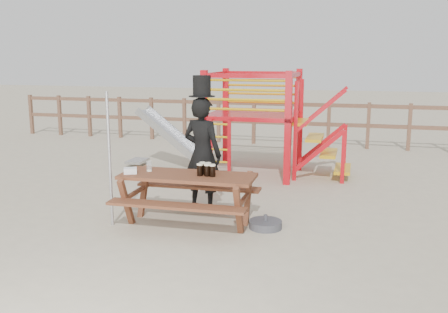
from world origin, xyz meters
TOP-DOWN VIEW (x-y plane):
  - ground at (0.00, 0.00)m, footprint 60.00×60.00m
  - back_fence at (0.00, 7.00)m, footprint 15.09×0.09m
  - playground_fort at (0.12, 3.58)m, footprint 4.71×1.84m
  - picnic_table at (-0.04, 0.18)m, footprint 1.90×1.33m
  - man_with_hat at (-0.05, 0.91)m, footprint 0.73×0.57m
  - metal_pole at (-1.06, -0.13)m, footprint 0.04×0.04m
  - parasol_base at (1.06, 0.30)m, footprint 0.46×0.46m
  - paper_bag at (-0.84, 0.03)m, footprint 0.22×0.20m
  - stout_pints at (0.23, 0.19)m, footprint 0.27×0.18m
  - empty_glasses at (-0.63, 0.23)m, footprint 0.08×0.08m

SIDE VIEW (x-z plane):
  - ground at x=0.00m, z-range 0.00..0.00m
  - parasol_base at x=1.06m, z-range -0.04..0.15m
  - picnic_table at x=-0.04m, z-range 0.10..0.82m
  - back_fence at x=0.00m, z-range 0.14..1.34m
  - paper_bag at x=-0.84m, z-range 0.73..0.81m
  - empty_glasses at x=-0.63m, z-range 0.72..0.87m
  - stout_pints at x=0.23m, z-range 0.73..0.90m
  - man_with_hat at x=-0.05m, z-range -0.11..1.97m
  - metal_pole at x=-1.06m, z-range 0.00..1.89m
  - playground_fort at x=0.12m, z-range 0.02..2.12m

